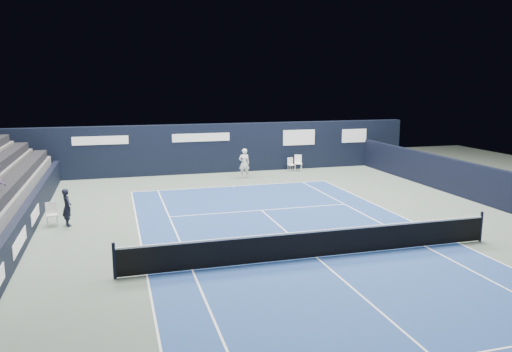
{
  "coord_description": "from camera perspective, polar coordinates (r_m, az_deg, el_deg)",
  "views": [
    {
      "loc": [
        -6.22,
        -14.47,
        5.69
      ],
      "look_at": [
        0.18,
        7.89,
        1.3
      ],
      "focal_mm": 35.0,
      "sensor_mm": 36.0,
      "label": 1
    }
  ],
  "objects": [
    {
      "name": "enclosure_wall_right",
      "position": [
        26.86,
        22.88,
        -0.43
      ],
      "size": [
        0.3,
        22.0,
        1.8
      ],
      "primitive_type": "cube",
      "color": "black",
      "rests_on": "ground"
    },
    {
      "name": "line_judge",
      "position": [
        21.34,
        -20.78,
        -3.37
      ],
      "size": [
        0.53,
        0.65,
        1.53
      ],
      "primitive_type": "imported",
      "rotation": [
        0.0,
        0.0,
        1.91
      ],
      "color": "black",
      "rests_on": "ground"
    },
    {
      "name": "folding_chair_back_b",
      "position": [
        32.56,
        4.85,
        1.64
      ],
      "size": [
        0.56,
        0.54,
        1.04
      ],
      "rotation": [
        0.0,
        0.0,
        -0.26
      ],
      "color": "white",
      "rests_on": "ground"
    },
    {
      "name": "tennis_player",
      "position": [
        29.91,
        -1.36,
        1.46
      ],
      "size": [
        0.66,
        0.83,
        1.78
      ],
      "color": "white",
      "rests_on": "ground"
    },
    {
      "name": "folding_chair_back_a",
      "position": [
        32.4,
        4.0,
        1.45
      ],
      "size": [
        0.43,
        0.42,
        0.87
      ],
      "rotation": [
        0.0,
        0.0,
        0.13
      ],
      "color": "silver",
      "rests_on": "ground"
    },
    {
      "name": "side_barrier_left",
      "position": [
        21.32,
        -24.37,
        -4.1
      ],
      "size": [
        0.33,
        22.0,
        1.2
      ],
      "color": "black",
      "rests_on": "ground"
    },
    {
      "name": "tennis_net",
      "position": [
        16.58,
        6.99,
        -7.6
      ],
      "size": [
        12.9,
        0.1,
        1.1
      ],
      "color": "black",
      "rests_on": "ground"
    },
    {
      "name": "back_sponsor_wall",
      "position": [
        31.86,
        -4.57,
        3.2
      ],
      "size": [
        26.0,
        0.63,
        3.1
      ],
      "color": "black",
      "rests_on": "ground"
    },
    {
      "name": "court_surface",
      "position": [
        16.75,
        6.95,
        -9.25
      ],
      "size": [
        10.97,
        23.77,
        0.01
      ],
      "primitive_type": "cube",
      "color": "navy",
      "rests_on": "ground"
    },
    {
      "name": "court_markings",
      "position": [
        16.74,
        6.95,
        -9.23
      ],
      "size": [
        11.03,
        23.83,
        0.0
      ],
      "color": "white",
      "rests_on": "court_surface"
    },
    {
      "name": "line_judge_chair",
      "position": [
        21.74,
        -22.34,
        -3.85
      ],
      "size": [
        0.49,
        0.48,
        0.94
      ],
      "rotation": [
        0.0,
        0.0,
        0.2
      ],
      "color": "silver",
      "rests_on": "ground"
    },
    {
      "name": "ground",
      "position": [
        18.5,
        4.53,
        -7.26
      ],
      "size": [
        48.0,
        48.0,
        0.0
      ],
      "primitive_type": "plane",
      "color": "#4D5C52",
      "rests_on": "ground"
    }
  ]
}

